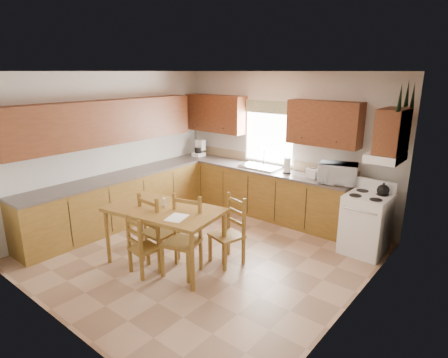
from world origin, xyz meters
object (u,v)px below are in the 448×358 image
Objects in this scene: chair_near_left at (159,228)px; chair_near_right at (144,244)px; stove at (366,225)px; chair_far_right at (227,231)px; microwave at (338,173)px; chair_far_left at (181,237)px; dining_table at (165,236)px.

chair_near_left reaches higher than chair_near_right.
chair_far_right reaches higher than stove.
chair_far_left is (-1.07, -2.55, -0.55)m from microwave.
chair_near_left is (-2.22, -2.18, 0.07)m from stove.
stove is 3.31m from chair_near_right.
chair_far_left is (-1.71, -2.24, 0.09)m from stove.
stove is 0.57× the size of dining_table.
stove is at bearing 37.06° from dining_table.
dining_table is at bearing 176.65° from chair_near_left.
stove is at bearing -44.65° from microwave.
chair_near_right is at bearing -112.82° from chair_far_right.
chair_near_right is at bearing -135.58° from microwave.
dining_table is 1.53× the size of chair_near_left.
stove is at bearing -134.67° from chair_near_left.
chair_near_right is at bearing -105.30° from dining_table.
dining_table is 0.36m from chair_near_right.
chair_near_right is (-2.12, -2.55, -0.02)m from stove.
stove is 0.95m from microwave.
stove is 1.62× the size of microwave.
chair_near_left is at bearing -140.64° from microwave.
chair_near_left is at bearing -130.78° from chair_far_right.
chair_near_left reaches higher than stove.
chair_far_left is 1.09× the size of chair_far_right.
chair_far_right is at bearing 32.01° from dining_table.
chair_far_left is (0.41, 0.31, 0.11)m from chair_near_right.
microwave is at bearing -110.05° from chair_near_right.
chair_far_left is 0.69m from chair_far_right.
dining_table is at bearing -138.19° from microwave.
chair_near_right is (0.10, -0.37, -0.09)m from chair_near_left.
microwave reaches higher than chair_far_right.
chair_far_right is (-1.43, -1.61, 0.04)m from stove.
microwave is at bearing -121.56° from chair_near_left.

